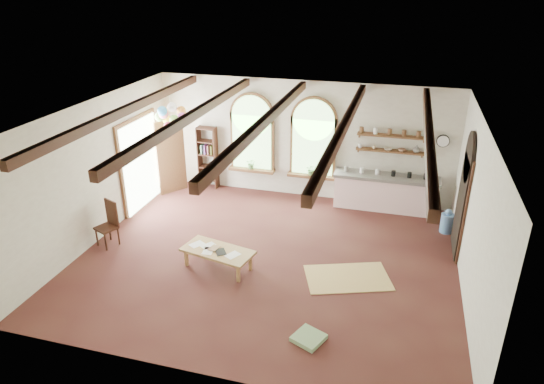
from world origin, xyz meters
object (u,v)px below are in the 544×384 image
(coffee_table, at_px, (218,252))
(balloon_cluster, at_px, (171,117))
(side_chair, at_px, (108,233))
(kitchen_counter, at_px, (385,192))

(coffee_table, relative_size, balloon_cluster, 1.39)
(balloon_cluster, bearing_deg, side_chair, -98.89)
(kitchen_counter, relative_size, coffee_table, 1.67)
(coffee_table, bearing_deg, kitchen_counter, 50.22)
(kitchen_counter, bearing_deg, side_chair, -148.84)
(side_chair, bearing_deg, kitchen_counter, 31.16)
(side_chair, bearing_deg, coffee_table, -4.83)
(kitchen_counter, bearing_deg, balloon_cluster, -170.76)
(side_chair, bearing_deg, balloon_cluster, 81.11)
(coffee_table, distance_m, balloon_cluster, 4.22)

